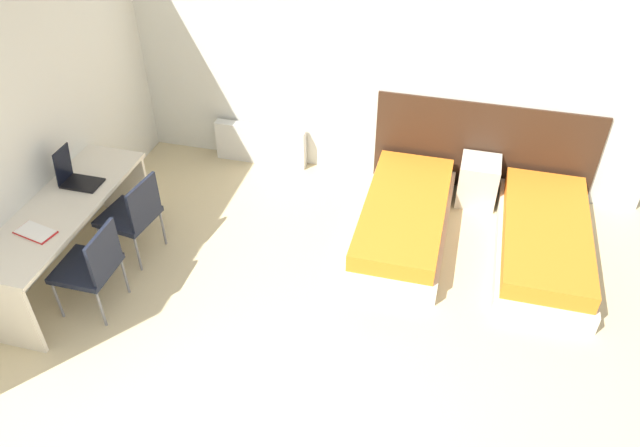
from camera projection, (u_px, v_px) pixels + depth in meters
The scene contains 12 objects.
wall_back at pixel (363, 58), 6.30m from camera, with size 5.96×0.05×2.70m.
wall_left at pixel (31, 118), 5.33m from camera, with size 0.05×4.82×2.70m.
headboard_panel at pixel (483, 148), 6.53m from camera, with size 2.29×0.03×1.02m.
bed_near_window at pixel (404, 219), 6.14m from camera, with size 0.85×1.88×0.36m.
bed_near_door at pixel (544, 241), 5.88m from camera, with size 0.85×1.88×0.36m.
nightstand at pixel (478, 181), 6.52m from camera, with size 0.40×0.40×0.49m.
radiator at pixel (261, 144), 7.12m from camera, with size 1.05×0.12×0.46m.
desk at pixel (65, 221), 5.47m from camera, with size 0.61×1.93×0.74m.
chair_near_laptop at pixel (133, 213), 5.71m from camera, with size 0.53×0.53×0.85m.
chair_near_notebook at pixel (91, 265), 5.16m from camera, with size 0.47×0.47×0.85m.
laptop at pixel (76, 177), 5.59m from camera, with size 0.34×0.23×0.35m.
open_notebook at pixel (35, 232), 5.08m from camera, with size 0.36×0.25×0.02m.
Camera 1 is at (1.07, -2.04, 3.97)m, focal length 35.00 mm.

